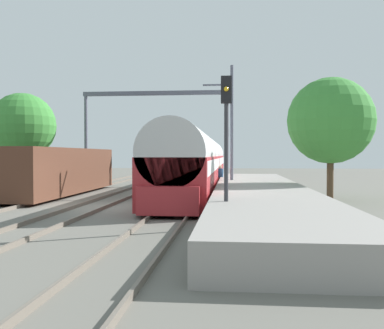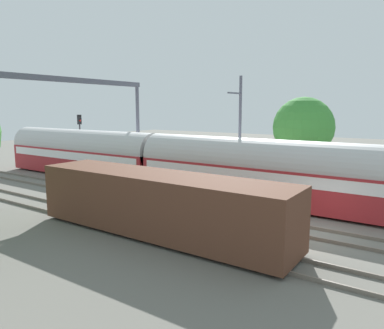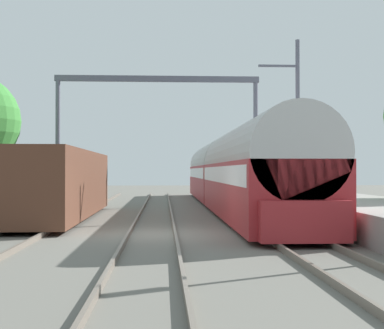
% 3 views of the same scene
% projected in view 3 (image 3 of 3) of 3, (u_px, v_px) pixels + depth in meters
% --- Properties ---
extents(ground, '(120.00, 120.00, 0.00)m').
position_uv_depth(ground, '(152.00, 234.00, 17.89)').
color(ground, '#67655D').
extents(track_far_west, '(1.52, 60.00, 0.16)m').
position_uv_depth(track_far_west, '(24.00, 233.00, 17.69)').
color(track_far_west, '#6D6358').
rests_on(track_far_west, ground).
extents(track_west, '(1.52, 60.00, 0.16)m').
position_uv_depth(track_west, '(152.00, 232.00, 17.89)').
color(track_west, '#6D6358').
rests_on(track_west, ground).
extents(track_east, '(1.52, 60.00, 0.16)m').
position_uv_depth(track_east, '(278.00, 231.00, 18.10)').
color(track_east, '#6D6358').
rests_on(track_east, ground).
extents(platform, '(4.40, 28.00, 0.90)m').
position_uv_depth(platform, '(371.00, 214.00, 20.30)').
color(platform, gray).
rests_on(platform, ground).
extents(passenger_train, '(2.93, 32.85, 3.82)m').
position_uv_depth(passenger_train, '(230.00, 172.00, 30.98)').
color(passenger_train, maroon).
rests_on(passenger_train, ground).
extents(freight_car, '(2.80, 13.00, 2.70)m').
position_uv_depth(freight_car, '(59.00, 184.00, 23.56)').
color(freight_car, '#563323').
rests_on(freight_car, ground).
extents(person_crossing, '(0.43, 0.30, 1.73)m').
position_uv_depth(person_crossing, '(266.00, 190.00, 28.97)').
color(person_crossing, '#383838').
rests_on(person_crossing, ground).
extents(railway_signal_far, '(0.36, 0.30, 5.19)m').
position_uv_depth(railway_signal_far, '(239.00, 154.00, 41.81)').
color(railway_signal_far, '#2D2D33').
rests_on(railway_signal_far, ground).
extents(catenary_gantry, '(12.51, 0.28, 7.86)m').
position_uv_depth(catenary_gantry, '(158.00, 112.00, 34.29)').
color(catenary_gantry, '#58596A').
rests_on(catenary_gantry, ground).
extents(catenary_pole_east_mid, '(1.90, 0.20, 8.00)m').
position_uv_depth(catenary_pole_east_mid, '(297.00, 124.00, 25.40)').
color(catenary_pole_east_mid, '#58596A').
rests_on(catenary_pole_east_mid, ground).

